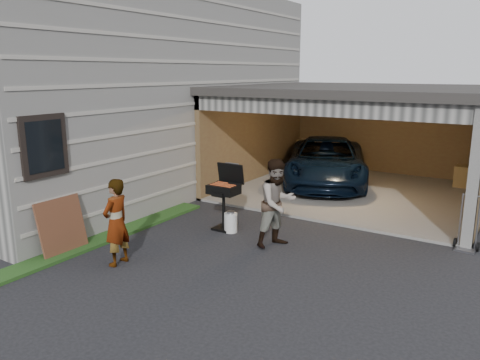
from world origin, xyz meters
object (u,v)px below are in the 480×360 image
object	(u,v)px
woman	(116,222)
hand_truck	(467,240)
man	(278,203)
bbq_grill	(224,191)
plywood_panel	(62,226)
propane_tank	(231,223)
minivan	(326,163)

from	to	relation	value
woman	hand_truck	world-z (taller)	woman
man	bbq_grill	distance (m)	1.43
man	bbq_grill	size ratio (longest dim) A/B	1.23
bbq_grill	hand_truck	bearing A→B (deg)	17.71
hand_truck	man	bearing A→B (deg)	-148.40
woman	plywood_panel	world-z (taller)	woman
woman	plywood_panel	bearing A→B (deg)	-86.59
woman	propane_tank	bearing A→B (deg)	158.21
minivan	man	xyz separation A→B (m)	(1.13, -5.13, 0.19)
man	propane_tank	size ratio (longest dim) A/B	4.15
man	plywood_panel	xyz separation A→B (m)	(-3.14, -2.45, -0.33)
minivan	man	size ratio (longest dim) A/B	2.80
plywood_panel	minivan	bearing A→B (deg)	75.15
minivan	propane_tank	distance (m)	4.98
woman	bbq_grill	size ratio (longest dim) A/B	1.10
minivan	propane_tank	xyz separation A→B (m)	(-0.05, -4.96, -0.45)
hand_truck	plywood_panel	bearing A→B (deg)	-143.53
woman	propane_tank	world-z (taller)	woman
bbq_grill	plywood_panel	size ratio (longest dim) A/B	1.33
bbq_grill	woman	bearing A→B (deg)	-101.34
bbq_grill	hand_truck	xyz separation A→B (m)	(4.50, 1.44, -0.62)
woman	man	bearing A→B (deg)	134.68
bbq_grill	plywood_panel	distance (m)	3.25
woman	hand_truck	distance (m)	6.42
woman	bbq_grill	distance (m)	2.59
minivan	man	distance (m)	5.26
woman	propane_tank	size ratio (longest dim) A/B	3.73
bbq_grill	propane_tank	size ratio (longest dim) A/B	3.39
plywood_panel	man	bearing A→B (deg)	38.00
hand_truck	propane_tank	bearing A→B (deg)	-157.53
minivan	plywood_panel	size ratio (longest dim) A/B	4.55
propane_tank	plywood_panel	world-z (taller)	plywood_panel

